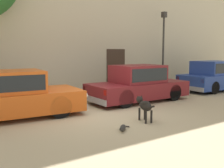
% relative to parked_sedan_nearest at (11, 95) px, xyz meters
% --- Properties ---
extents(ground_plane, '(80.00, 80.00, 0.00)m').
position_rel_parked_sedan_nearest_xyz_m(ground_plane, '(2.47, -1.14, -0.69)').
color(ground_plane, tan).
extents(parked_sedan_nearest, '(4.37, 2.13, 1.41)m').
position_rel_parked_sedan_nearest_xyz_m(parked_sedan_nearest, '(0.00, 0.00, 0.00)').
color(parked_sedan_nearest, '#D15619').
rests_on(parked_sedan_nearest, ground_plane).
extents(parked_sedan_second, '(4.27, 1.74, 1.44)m').
position_rel_parked_sedan_nearest_xyz_m(parked_sedan_second, '(4.83, -0.10, 0.01)').
color(parked_sedan_second, maroon).
rests_on(parked_sedan_second, ground_plane).
extents(parked_sedan_third, '(4.30, 1.75, 1.50)m').
position_rel_parked_sedan_nearest_xyz_m(parked_sedan_third, '(10.02, -0.02, 0.06)').
color(parked_sedan_third, navy).
rests_on(parked_sedan_third, ground_plane).
extents(apartment_block, '(15.57, 6.06, 9.02)m').
position_rel_parked_sedan_nearest_xyz_m(apartment_block, '(7.99, 5.70, 3.82)').
color(apartment_block, '#BCB299').
rests_on(apartment_block, ground_plane).
extents(stray_dog_spotted, '(0.36, 0.99, 0.70)m').
position_rel_parked_sedan_nearest_xyz_m(stray_dog_spotted, '(3.04, -2.56, -0.23)').
color(stray_dog_spotted, black).
rests_on(stray_dog_spotted, ground_plane).
extents(stray_cat, '(0.49, 0.48, 0.16)m').
position_rel_parked_sedan_nearest_xyz_m(stray_cat, '(2.01, -2.93, -0.62)').
color(stray_cat, '#2D2B28').
rests_on(stray_cat, ground_plane).
extents(street_lamp, '(0.22, 0.22, 3.99)m').
position_rel_parked_sedan_nearest_xyz_m(street_lamp, '(8.04, 1.77, 1.85)').
color(street_lamp, '#2D2B28').
rests_on(street_lamp, ground_plane).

